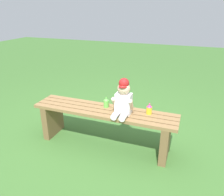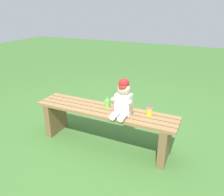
{
  "view_description": "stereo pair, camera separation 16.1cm",
  "coord_description": "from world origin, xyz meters",
  "px_view_note": "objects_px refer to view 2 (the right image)",
  "views": [
    {
      "loc": [
        0.87,
        -2.07,
        1.56
      ],
      "look_at": [
        0.12,
        -0.05,
        0.65
      ],
      "focal_mm": 34.88,
      "sensor_mm": 36.0,
      "label": 1
    },
    {
      "loc": [
        1.02,
        -2.01,
        1.56
      ],
      "look_at": [
        0.12,
        -0.05,
        0.65
      ],
      "focal_mm": 34.88,
      "sensor_mm": 36.0,
      "label": 2
    }
  ],
  "objects_px": {
    "park_bench": "(105,121)",
    "sippy_cup_left": "(107,102)",
    "child_figure": "(123,99)",
    "sippy_cup_right": "(149,110)"
  },
  "relations": [
    {
      "from": "park_bench",
      "to": "sippy_cup_right",
      "type": "xyz_separation_m",
      "value": [
        0.51,
        0.07,
        0.21
      ]
    },
    {
      "from": "child_figure",
      "to": "sippy_cup_left",
      "type": "bearing_deg",
      "value": 156.93
    },
    {
      "from": "park_bench",
      "to": "sippy_cup_right",
      "type": "relative_size",
      "value": 13.55
    },
    {
      "from": "child_figure",
      "to": "sippy_cup_left",
      "type": "distance_m",
      "value": 0.28
    },
    {
      "from": "park_bench",
      "to": "sippy_cup_left",
      "type": "xyz_separation_m",
      "value": [
        0.0,
        0.07,
        0.21
      ]
    },
    {
      "from": "child_figure",
      "to": "sippy_cup_right",
      "type": "distance_m",
      "value": 0.31
    },
    {
      "from": "sippy_cup_right",
      "to": "park_bench",
      "type": "bearing_deg",
      "value": -171.74
    },
    {
      "from": "sippy_cup_left",
      "to": "sippy_cup_right",
      "type": "xyz_separation_m",
      "value": [
        0.51,
        0.0,
        0.0
      ]
    },
    {
      "from": "child_figure",
      "to": "sippy_cup_right",
      "type": "height_order",
      "value": "child_figure"
    },
    {
      "from": "park_bench",
      "to": "child_figure",
      "type": "height_order",
      "value": "child_figure"
    }
  ]
}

